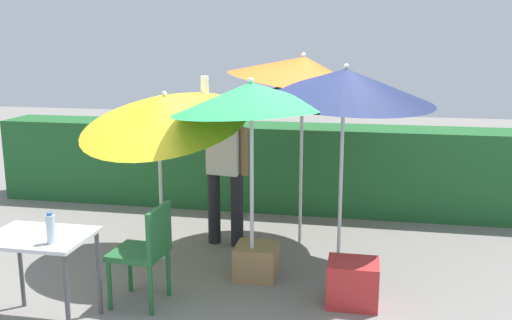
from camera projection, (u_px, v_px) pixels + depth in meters
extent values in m
plane|color=gray|center=(250.00, 276.00, 5.59)|extent=(24.00, 24.00, 0.00)
cube|color=#23602D|center=(285.00, 167.00, 7.72)|extent=(8.00, 0.70, 1.14)
cylinder|color=silver|center=(252.00, 198.00, 5.33)|extent=(0.04, 0.04, 1.64)
cone|color=green|center=(251.00, 97.00, 5.12)|extent=(1.49, 1.48, 0.38)
sphere|color=silver|center=(251.00, 80.00, 5.08)|extent=(0.05, 0.05, 0.05)
cylinder|color=silver|center=(161.00, 193.00, 5.88)|extent=(0.04, 0.04, 1.44)
cone|color=yellow|center=(161.00, 110.00, 5.68)|extent=(1.75, 1.72, 0.86)
sphere|color=silver|center=(164.00, 93.00, 5.63)|extent=(0.05, 0.05, 0.05)
cylinder|color=silver|center=(341.00, 187.00, 5.58)|extent=(0.04, 0.04, 1.70)
cone|color=#19234C|center=(345.00, 85.00, 5.38)|extent=(1.73, 1.72, 0.48)
sphere|color=silver|center=(346.00, 66.00, 5.35)|extent=(0.05, 0.05, 0.05)
cylinder|color=silver|center=(301.00, 165.00, 6.30)|extent=(0.04, 0.04, 1.81)
cone|color=#EA5919|center=(303.00, 70.00, 6.10)|extent=(1.63, 1.60, 0.53)
sphere|color=silver|center=(303.00, 55.00, 6.09)|extent=(0.05, 0.05, 0.05)
cylinder|color=black|center=(214.00, 208.00, 6.42)|extent=(0.14, 0.14, 0.82)
cylinder|color=black|center=(237.00, 210.00, 6.32)|extent=(0.14, 0.14, 0.82)
cube|color=silver|center=(225.00, 148.00, 6.22)|extent=(0.39, 0.28, 0.56)
sphere|color=#8C6647|center=(224.00, 113.00, 6.14)|extent=(0.22, 0.22, 0.22)
cylinder|color=silver|center=(205.00, 102.00, 6.20)|extent=(0.10, 0.10, 0.56)
cylinder|color=#8C6647|center=(244.00, 152.00, 6.15)|extent=(0.10, 0.10, 0.52)
cylinder|color=#236633|center=(130.00, 268.00, 5.21)|extent=(0.04, 0.04, 0.44)
cylinder|color=#236633|center=(109.00, 286.00, 4.85)|extent=(0.04, 0.04, 0.44)
cylinder|color=#236633|center=(169.00, 273.00, 5.12)|extent=(0.04, 0.04, 0.44)
cylinder|color=#236633|center=(151.00, 290.00, 4.76)|extent=(0.04, 0.04, 0.44)
cube|color=#236633|center=(139.00, 253.00, 4.94)|extent=(0.47, 0.47, 0.05)
cube|color=#236633|center=(159.00, 230.00, 4.84)|extent=(0.07, 0.44, 0.40)
cube|color=red|center=(353.00, 283.00, 4.97)|extent=(0.44, 0.37, 0.39)
cube|color=#9E7A4C|center=(256.00, 261.00, 5.53)|extent=(0.39, 0.38, 0.32)
cylinder|color=#4C4C51|center=(99.00, 273.00, 4.76)|extent=(0.04, 0.04, 0.73)
cylinder|color=#4C4C51|center=(21.00, 266.00, 4.89)|extent=(0.04, 0.04, 0.73)
cylinder|color=#4C4C51|center=(67.00, 300.00, 4.26)|extent=(0.04, 0.04, 0.73)
cube|color=silver|center=(38.00, 237.00, 4.49)|extent=(0.80, 0.60, 0.03)
cylinder|color=silver|center=(51.00, 229.00, 4.29)|extent=(0.07, 0.07, 0.22)
cylinder|color=#2D60B7|center=(50.00, 214.00, 4.27)|extent=(0.04, 0.04, 0.02)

